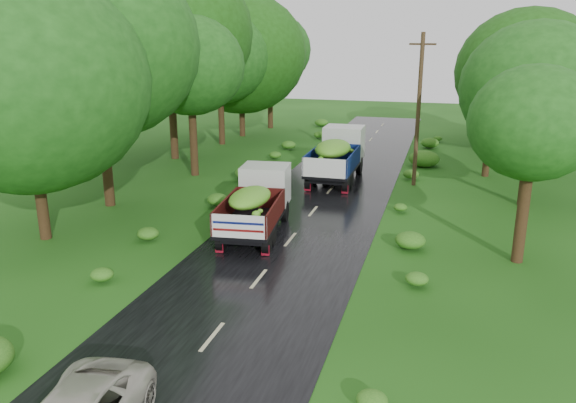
% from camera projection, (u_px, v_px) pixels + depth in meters
% --- Properties ---
extents(ground, '(120.00, 120.00, 0.00)m').
position_uv_depth(ground, '(212.00, 337.00, 15.45)').
color(ground, '#153F0D').
rests_on(ground, ground).
extents(road, '(6.50, 80.00, 0.02)m').
position_uv_depth(road, '(268.00, 268.00, 20.06)').
color(road, black).
rests_on(road, ground).
extents(road_lines, '(0.12, 69.60, 0.00)m').
position_uv_depth(road_lines, '(276.00, 257.00, 20.98)').
color(road_lines, '#BFB78C').
rests_on(road_lines, road).
extents(truck_near, '(2.74, 6.10, 2.48)m').
position_uv_depth(truck_near, '(257.00, 200.00, 23.40)').
color(truck_near, black).
rests_on(truck_near, ground).
extents(truck_far, '(2.40, 6.64, 2.79)m').
position_uv_depth(truck_far, '(338.00, 153.00, 32.00)').
color(truck_far, black).
rests_on(truck_far, ground).
extents(utility_pole, '(1.40, 0.50, 8.18)m').
position_uv_depth(utility_pole, '(418.00, 109.00, 30.05)').
color(utility_pole, '#382616').
rests_on(utility_pole, ground).
extents(trees_left, '(7.42, 34.11, 10.27)m').
position_uv_depth(trees_left, '(187.00, 53.00, 35.17)').
color(trees_left, black).
rests_on(trees_left, ground).
extents(trees_right, '(5.96, 31.07, 7.59)m').
position_uv_depth(trees_right, '(518.00, 81.00, 33.39)').
color(trees_right, black).
rests_on(trees_right, ground).
extents(shrubs, '(11.90, 44.00, 0.70)m').
position_uv_depth(shrubs, '(322.00, 193.00, 28.27)').
color(shrubs, '#276417').
rests_on(shrubs, ground).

